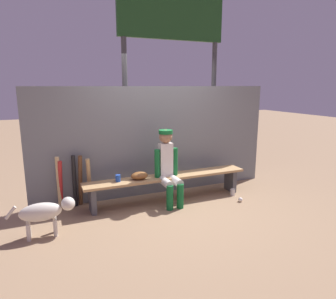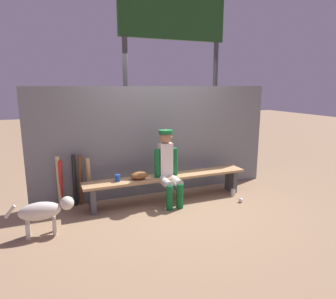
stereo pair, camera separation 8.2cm
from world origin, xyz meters
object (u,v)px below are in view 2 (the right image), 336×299
at_px(baseball_glove, 139,175).
at_px(baseball, 241,200).
at_px(bat_aluminum_black, 75,181).
at_px(bat_aluminum_red, 61,185).
at_px(player_seated, 168,165).
at_px(bat_wood_dark, 81,180).
at_px(dog, 45,211).
at_px(scoreboard, 176,39).
at_px(cup_on_bench, 118,178).
at_px(bat_wood_natural, 59,183).
at_px(dugout_bench, 168,181).
at_px(cup_on_ground, 233,192).
at_px(bat_wood_tan, 89,181).

bearing_deg(baseball_glove, baseball, -18.67).
height_order(bat_aluminum_black, bat_aluminum_red, bat_aluminum_black).
bearing_deg(player_seated, baseball_glove, 167.29).
relative_size(player_seated, bat_wood_dark, 1.42).
height_order(baseball, dog, dog).
relative_size(player_seated, baseball, 16.53).
bearing_deg(bat_wood_dark, scoreboard, 21.10).
xyz_separation_m(bat_aluminum_black, dog, (-0.46, -0.86, -0.10)).
bearing_deg(cup_on_bench, bat_wood_natural, 161.77).
bearing_deg(bat_wood_natural, bat_aluminum_red, -7.82).
bearing_deg(bat_aluminum_red, dugout_bench, -9.89).
xyz_separation_m(player_seated, bat_wood_dark, (-1.35, 0.44, -0.23)).
xyz_separation_m(player_seated, scoreboard, (0.67, 1.22, 2.15)).
bearing_deg(dugout_bench, cup_on_ground, -10.91).
relative_size(bat_wood_tan, bat_aluminum_black, 0.95).
bearing_deg(cup_on_bench, bat_aluminum_red, 161.51).
bearing_deg(player_seated, bat_aluminum_red, 166.41).
bearing_deg(bat_wood_tan, player_seated, -18.21).
distance_m(bat_wood_dark, bat_aluminum_black, 0.09).
relative_size(bat_wood_dark, cup_on_ground, 7.81).
relative_size(bat_wood_tan, cup_on_bench, 7.43).
relative_size(cup_on_bench, dog, 0.13).
bearing_deg(cup_on_ground, dugout_bench, 169.09).
bearing_deg(baseball, scoreboard, 106.13).
height_order(dugout_bench, baseball_glove, baseball_glove).
distance_m(baseball_glove, bat_wood_natural, 1.26).
distance_m(baseball_glove, bat_aluminum_red, 1.24).
bearing_deg(dog, bat_aluminum_black, 61.80).
bearing_deg(bat_aluminum_black, player_seated, -17.13).
height_order(baseball_glove, dog, baseball_glove).
bearing_deg(bat_aluminum_red, bat_wood_tan, 0.05).
relative_size(bat_wood_natural, scoreboard, 0.22).
xyz_separation_m(dugout_bench, cup_on_ground, (1.17, -0.22, -0.30)).
relative_size(cup_on_ground, scoreboard, 0.03).
relative_size(baseball_glove, cup_on_bench, 2.55).
height_order(player_seated, bat_wood_natural, player_seated).
xyz_separation_m(cup_on_ground, scoreboard, (-0.54, 1.34, 2.75)).
distance_m(player_seated, baseball, 1.37).
distance_m(bat_wood_tan, bat_wood_dark, 0.14).
height_order(baseball_glove, baseball, baseball_glove).
height_order(baseball_glove, scoreboard, scoreboard).
bearing_deg(dugout_bench, cup_on_bench, 179.07).
bearing_deg(dog, bat_aluminum_red, 73.26).
relative_size(bat_aluminum_black, cup_on_ground, 7.82).
xyz_separation_m(player_seated, baseball_glove, (-0.46, 0.10, -0.16)).
xyz_separation_m(bat_wood_natural, dog, (-0.22, -0.82, -0.10)).
relative_size(bat_wood_tan, dog, 0.97).
bearing_deg(bat_wood_natural, bat_wood_dark, 6.14).
xyz_separation_m(bat_wood_tan, bat_aluminum_red, (-0.44, -0.00, 0.00)).
relative_size(bat_aluminum_black, baseball, 11.62).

